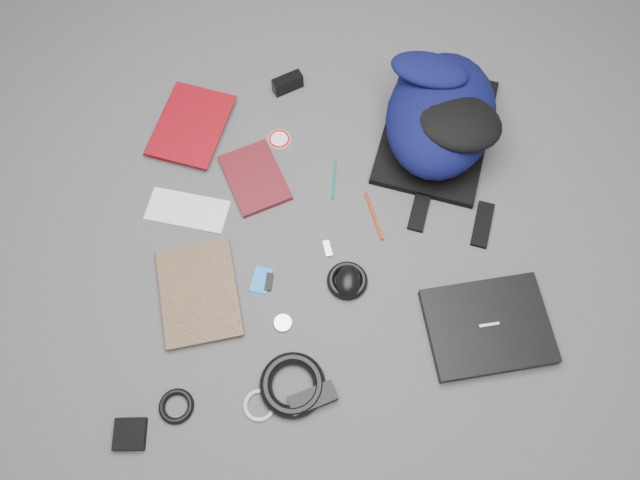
{
  "coord_description": "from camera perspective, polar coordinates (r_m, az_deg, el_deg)",
  "views": [
    {
      "loc": [
        -0.06,
        -0.7,
        1.63
      ],
      "look_at": [
        0.0,
        0.0,
        0.02
      ],
      "focal_mm": 35.0,
      "sensor_mm": 36.0,
      "label": 1
    }
  ],
  "objects": [
    {
      "name": "backpack",
      "position": [
        1.89,
        11.0,
        11.2
      ],
      "size": [
        0.49,
        0.58,
        0.2
      ],
      "primitive_type": null,
      "rotation": [
        0.0,
        0.0,
        -0.36
      ],
      "color": "black",
      "rests_on": "ground"
    },
    {
      "name": "dvd_case",
      "position": [
        1.86,
        -5.98,
        5.68
      ],
      "size": [
        0.22,
        0.26,
        0.02
      ],
      "primitive_type": "cube",
      "rotation": [
        0.0,
        0.0,
        0.33
      ],
      "color": "#470D12",
      "rests_on": "ground"
    },
    {
      "name": "usb_black",
      "position": [
        1.73,
        -4.69,
        -3.84
      ],
      "size": [
        0.03,
        0.05,
        0.01
      ],
      "primitive_type": "cube",
      "rotation": [
        0.0,
        0.0,
        -0.19
      ],
      "color": "black",
      "rests_on": "ground"
    },
    {
      "name": "pen_teal",
      "position": [
        1.86,
        1.28,
        5.54
      ],
      "size": [
        0.03,
        0.13,
        0.01
      ],
      "primitive_type": "cylinder",
      "rotation": [
        1.57,
        0.0,
        -0.16
      ],
      "color": "#0C6E5A",
      "rests_on": "ground"
    },
    {
      "name": "white_cable_coil",
      "position": [
        1.65,
        -5.57,
        -14.81
      ],
      "size": [
        0.09,
        0.09,
        0.01
      ],
      "primitive_type": "torus",
      "rotation": [
        0.0,
        0.0,
        0.05
      ],
      "color": "beige",
      "rests_on": "ground"
    },
    {
      "name": "earbud_coil",
      "position": [
        1.68,
        -13.0,
        -14.59
      ],
      "size": [
        0.1,
        0.1,
        0.02
      ],
      "primitive_type": "torus",
      "rotation": [
        0.0,
        0.0,
        0.07
      ],
      "color": "black",
      "rests_on": "ground"
    },
    {
      "name": "sticker_disc",
      "position": [
        1.94,
        -3.75,
        9.19
      ],
      "size": [
        0.08,
        0.08,
        0.0
      ],
      "primitive_type": "cylinder",
      "rotation": [
        0.0,
        0.0,
        0.08
      ],
      "color": "white",
      "rests_on": "ground"
    },
    {
      "name": "laptop",
      "position": [
        1.73,
        15.09,
        -7.63
      ],
      "size": [
        0.34,
        0.27,
        0.03
      ],
      "primitive_type": "cube",
      "rotation": [
        0.0,
        0.0,
        0.08
      ],
      "color": "black",
      "rests_on": "ground"
    },
    {
      "name": "headphone_left",
      "position": [
        1.75,
        -9.65,
        -3.4
      ],
      "size": [
        0.06,
        0.06,
        0.01
      ],
      "primitive_type": "cylinder",
      "rotation": [
        0.0,
        0.0,
        0.38
      ],
      "color": "#BEBDC0",
      "rests_on": "ground"
    },
    {
      "name": "power_brick",
      "position": [
        1.63,
        -0.68,
        -14.3
      ],
      "size": [
        0.13,
        0.08,
        0.03
      ],
      "primitive_type": "cube",
      "rotation": [
        0.0,
        0.0,
        0.3
      ],
      "color": "black",
      "rests_on": "ground"
    },
    {
      "name": "headphone_right",
      "position": [
        1.69,
        -3.41,
        -7.59
      ],
      "size": [
        0.06,
        0.06,
        0.01
      ],
      "primitive_type": "cylinder",
      "rotation": [
        0.0,
        0.0,
        -0.24
      ],
      "color": "silver",
      "rests_on": "ground"
    },
    {
      "name": "id_badge",
      "position": [
        1.73,
        -5.4,
        -3.66
      ],
      "size": [
        0.07,
        0.09,
        0.0
      ],
      "primitive_type": "cube",
      "rotation": [
        0.0,
        0.0,
        -0.32
      ],
      "color": "blue",
      "rests_on": "ground"
    },
    {
      "name": "ground",
      "position": [
        1.77,
        0.0,
        -0.26
      ],
      "size": [
        4.0,
        4.0,
        0.0
      ],
      "primitive_type": "plane",
      "color": "#4F4F51",
      "rests_on": "ground"
    },
    {
      "name": "mouse",
      "position": [
        1.7,
        2.6,
        -3.8
      ],
      "size": [
        0.09,
        0.11,
        0.05
      ],
      "primitive_type": "ellipsoid",
      "rotation": [
        0.0,
        0.0,
        -0.19
      ],
      "color": "black",
      "rests_on": "ground"
    },
    {
      "name": "textbook_red",
      "position": [
        2.02,
        -14.41,
        10.75
      ],
      "size": [
        0.29,
        0.33,
        0.03
      ],
      "primitive_type": "imported",
      "rotation": [
        0.0,
        0.0,
        -0.36
      ],
      "color": "maroon",
      "rests_on": "ground"
    },
    {
      "name": "pen_red",
      "position": [
        1.81,
        4.95,
        2.21
      ],
      "size": [
        0.04,
        0.15,
        0.01
      ],
      "primitive_type": "cylinder",
      "rotation": [
        1.57,
        0.0,
        0.19
      ],
      "color": "#AE2B0D",
      "rests_on": "ground"
    },
    {
      "name": "envelope",
      "position": [
        1.85,
        -12.03,
        2.69
      ],
      "size": [
        0.25,
        0.17,
        0.0
      ],
      "primitive_type": "cube",
      "rotation": [
        0.0,
        0.0,
        -0.29
      ],
      "color": "white",
      "rests_on": "ground"
    },
    {
      "name": "compact_camera",
      "position": [
        2.02,
        -2.98,
        14.12
      ],
      "size": [
        0.1,
        0.07,
        0.05
      ],
      "primitive_type": "cube",
      "rotation": [
        0.0,
        0.0,
        0.39
      ],
      "color": "black",
      "rests_on": "ground"
    },
    {
      "name": "comic_book",
      "position": [
        1.75,
        -14.37,
        -5.37
      ],
      "size": [
        0.24,
        0.31,
        0.02
      ],
      "primitive_type": "imported",
      "rotation": [
        0.0,
        0.0,
        0.12
      ],
      "color": "#B6820D",
      "rests_on": "ground"
    },
    {
      "name": "power_cord_coil",
      "position": [
        1.64,
        -2.52,
        -13.08
      ],
      "size": [
        0.2,
        0.2,
        0.03
      ],
      "primitive_type": "torus",
      "rotation": [
        0.0,
        0.0,
        0.18
      ],
      "color": "black",
      "rests_on": "ground"
    },
    {
      "name": "cable_coil",
      "position": [
        1.72,
        2.51,
        -3.73
      ],
      "size": [
        0.14,
        0.14,
        0.02
      ],
      "primitive_type": "torus",
      "rotation": [
        0.0,
        0.0,
        -0.3
      ],
      "color": "black",
      "rests_on": "ground"
    },
    {
      "name": "pouch",
      "position": [
        1.69,
        -16.98,
        -16.61
      ],
      "size": [
        0.08,
        0.08,
        0.02
      ],
      "primitive_type": "cube",
      "rotation": [
        0.0,
        0.0,
        -0.06
      ],
      "color": "black",
      "rests_on": "ground"
    },
    {
      "name": "usb_silver",
      "position": [
        1.76,
        0.7,
        -0.79
      ],
      "size": [
        0.03,
        0.05,
        0.01
      ],
      "primitive_type": "cube",
      "rotation": [
        0.0,
        0.0,
        0.15
      ],
      "color": "silver",
      "rests_on": "ground"
    }
  ]
}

